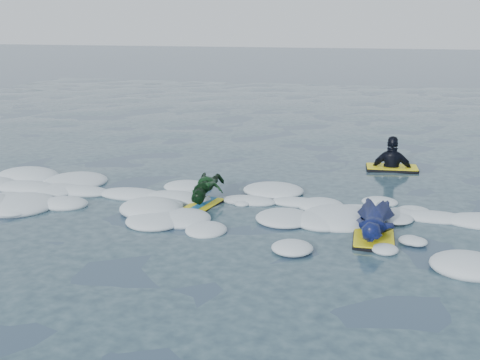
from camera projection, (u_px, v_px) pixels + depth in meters
name	position (u px, v px, depth m)	size (l,w,h in m)	color
ground	(216.00, 232.00, 8.83)	(120.00, 120.00, 0.00)	#1A2E40
foam_band	(234.00, 211.00, 9.80)	(12.00, 3.10, 0.30)	silver
prone_woman_unit	(375.00, 221.00, 8.66)	(0.62, 1.57, 0.40)	black
prone_child_unit	(207.00, 190.00, 10.15)	(0.63, 1.21, 0.45)	black
waiting_rider_unit	(392.00, 173.00, 12.47)	(1.09, 0.66, 1.56)	black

